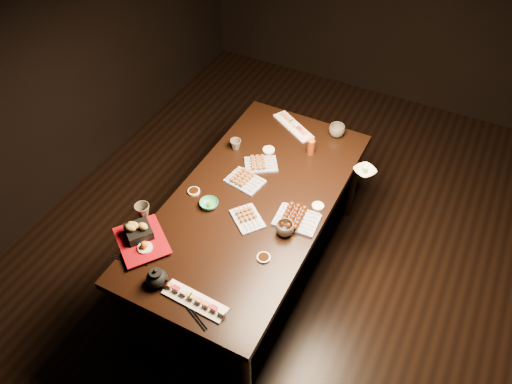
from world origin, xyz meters
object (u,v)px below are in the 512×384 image
Objects in this scene: edamame_bowl_green at (209,204)px; teapot at (156,276)px; teacup_far_right at (337,131)px; yakitori_plate_right at (247,217)px; dining_table at (253,239)px; tempura_tray at (141,236)px; teacup_mid_right at (285,229)px; yakitori_plate_center at (245,179)px; sushi_platter_near at (195,299)px; teacup_far_left at (236,144)px; sushi_platter_far at (293,125)px; condiment_bottle at (311,145)px; yakitori_plate_left at (261,162)px; edamame_bowl_cream at (365,171)px; teacup_near_left at (143,211)px.

teapot reaches higher than edamame_bowl_green.
teacup_far_right is (0.43, 0.96, 0.02)m from edamame_bowl_green.
dining_table is at bearing 146.22° from yakitori_plate_right.
tempura_tray is 0.79m from teacup_mid_right.
yakitori_plate_center is 0.77m from teacup_far_right.
teacup_far_left is (-0.38, 1.12, 0.01)m from sushi_platter_near.
yakitori_plate_center reaches higher than sushi_platter_far.
teapot is 1.33m from condiment_bottle.
yakitori_plate_left is 1.85× the size of edamame_bowl_green.
dining_table is 8.81× the size of yakitori_plate_left.
teapot reaches higher than yakitori_plate_left.
teacup_mid_right is (-0.24, -0.68, 0.02)m from edamame_bowl_cream.
edamame_bowl_green is at bearing -78.04° from teacup_far_left.
yakitori_plate_left is at bearing 81.61° from teapot.
yakitori_plate_right is 2.30× the size of teacup_near_left.
sushi_platter_far is 1.50m from teapot.
edamame_bowl_green is (-0.11, -0.46, -0.01)m from yakitori_plate_left.
condiment_bottle is at bearing 14.23° from yakitori_plate_left.
yakitori_plate_right is 1.56× the size of edamame_bowl_cream.
yakitori_plate_center is (-0.11, 0.11, 0.40)m from dining_table.
tempura_tray is 0.21m from teacup_near_left.
condiment_bottle reaches higher than yakitori_plate_right.
teacup_mid_right reaches higher than sushi_platter_far.
condiment_bottle is at bearing 177.45° from edamame_bowl_cream.
condiment_bottle reaches higher than dining_table.
tempura_tray is (-0.18, -0.41, 0.04)m from edamame_bowl_green.
teacup_mid_right reaches higher than teacup_far_left.
edamame_bowl_cream is 0.85m from teacup_far_left.
sushi_platter_near is 4.71× the size of teacup_far_left.
sushi_platter_far is 1.77× the size of yakitori_plate_right.
teacup_far_left is at bearing 122.10° from tempura_tray.
sushi_platter_near is at bearing -93.42° from condiment_bottle.
yakitori_plate_center is 0.76m from edamame_bowl_cream.
yakitori_plate_right is at bearing -178.87° from teacup_mid_right.
sushi_platter_far reaches higher than dining_table.
teacup_near_left is at bearing -103.88° from teacup_far_left.
yakitori_plate_left is (-0.02, -0.45, 0.00)m from sushi_platter_far.
dining_table is at bearing -49.38° from teacup_far_left.
sushi_platter_far is 0.45m from yakitori_plate_left.
teacup_far_right is (0.30, 0.05, 0.02)m from sushi_platter_far.
edamame_bowl_green is 1.10× the size of teacup_mid_right.
edamame_bowl_cream is at bearing 73.23° from sushi_platter_near.
teacup_far_left is at bearing -158.70° from condiment_bottle.
dining_table is 8.20× the size of yakitori_plate_center.
teacup_far_left is at bearing 111.64° from sushi_platter_near.
sushi_platter_far is at bearing 159.66° from edamame_bowl_cream.
sushi_platter_far is 0.91m from yakitori_plate_right.
sushi_platter_near is 1.06m from yakitori_plate_left.
edamame_bowl_green is 0.84× the size of teapot.
dining_table is 5.05× the size of sushi_platter_far.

